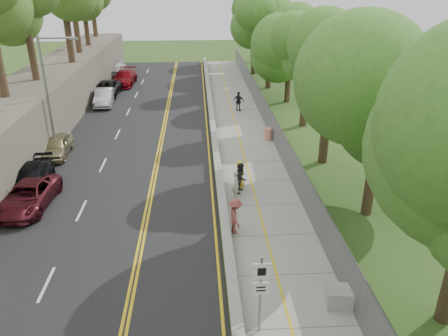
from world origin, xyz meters
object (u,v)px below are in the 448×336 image
streetlight (50,89)px  signpost (261,287)px  car_2 (28,196)px  construction_barrel (268,134)px  painter_0 (240,174)px  person_far (239,101)px  concrete_block (341,297)px

streetlight → signpost: streetlight is taller
signpost → car_2: (-11.07, 9.60, -1.25)m
streetlight → construction_barrel: size_ratio=8.88×
painter_0 → person_far: (1.35, 15.34, 0.07)m
concrete_block → streetlight: bearing=132.9°
construction_barrel → concrete_block: construction_barrel is taller
streetlight → painter_0: (11.91, -5.71, -3.78)m
streetlight → signpost: 20.72m
signpost → construction_barrel: bearing=80.3°
signpost → concrete_block: size_ratio=2.82×
signpost → construction_barrel: size_ratio=3.44×
construction_barrel → person_far: 7.79m
concrete_block → construction_barrel: bearing=90.0°
car_2 → painter_0: 11.60m
person_far → painter_0: bearing=109.8°
painter_0 → person_far: size_ratio=0.92×
painter_0 → person_far: bearing=2.8°
streetlight → car_2: streetlight is taller
construction_barrel → car_2: car_2 is taller
streetlight → concrete_block: bearing=-47.1°
car_2 → person_far: 21.33m
signpost → car_2: bearing=139.1°
concrete_block → car_2: car_2 is taller
signpost → concrete_block: (3.25, 1.11, -1.55)m
streetlight → car_2: (0.44, -7.41, -3.93)m
construction_barrel → person_far: person_far is taller
streetlight → construction_barrel: bearing=7.7°
streetlight → concrete_block: 22.10m
car_2 → painter_0: size_ratio=2.97×
signpost → person_far: bearing=86.2°
streetlight → painter_0: bearing=-25.6°
construction_barrel → signpost: bearing=-99.7°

